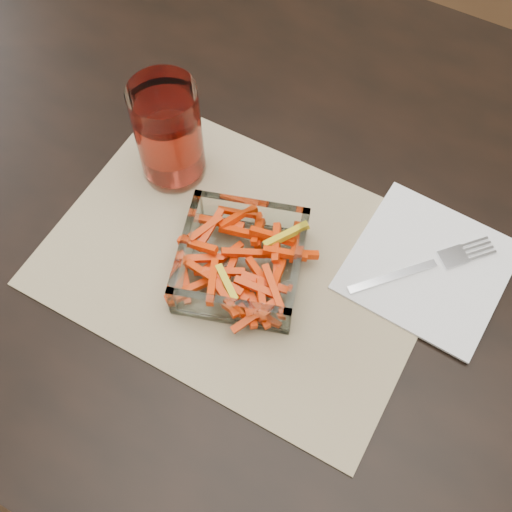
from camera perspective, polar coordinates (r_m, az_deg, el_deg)
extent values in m
plane|color=#331E0F|center=(1.49, 4.97, -13.31)|extent=(4.50, 4.50, 0.00)
cube|color=black|center=(0.81, 8.91, 0.72)|extent=(1.60, 0.90, 0.03)
cylinder|color=black|center=(1.55, -12.80, 15.62)|extent=(0.06, 0.06, 0.72)
cube|color=tan|center=(0.78, -1.29, -0.27)|extent=(0.45, 0.34, 0.00)
cube|color=white|center=(0.76, -1.31, -1.23)|extent=(0.17, 0.17, 0.01)
cube|color=white|center=(0.77, -0.37, 3.73)|extent=(0.13, 0.05, 0.05)
cube|color=white|center=(0.71, -2.40, -4.92)|extent=(0.13, 0.05, 0.05)
cube|color=white|center=(0.75, -6.19, 0.42)|extent=(0.05, 0.13, 0.05)
cube|color=white|center=(0.74, 3.60, -1.27)|extent=(0.05, 0.13, 0.05)
cylinder|color=white|center=(0.80, -7.78, 10.77)|extent=(0.08, 0.08, 0.14)
cylinder|color=#A22417|center=(0.81, -7.64, 10.05)|extent=(0.07, 0.07, 0.09)
cube|color=white|center=(0.79, 15.07, -0.89)|extent=(0.19, 0.19, 0.00)
cube|color=silver|center=(0.77, 12.03, -1.81)|extent=(0.08, 0.09, 0.00)
cube|color=silver|center=(0.80, 17.12, -0.09)|extent=(0.04, 0.04, 0.00)
cube|color=silver|center=(0.82, 18.85, 1.19)|extent=(0.03, 0.03, 0.00)
cube|color=silver|center=(0.82, 19.06, 0.80)|extent=(0.03, 0.03, 0.00)
cube|color=silver|center=(0.82, 19.28, 0.41)|extent=(0.03, 0.03, 0.00)
cube|color=silver|center=(0.82, 19.50, 0.02)|extent=(0.03, 0.03, 0.00)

